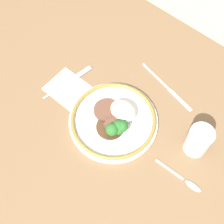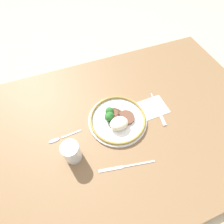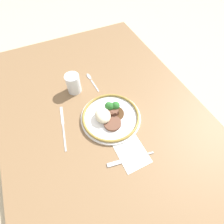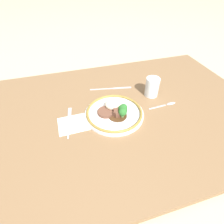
{
  "view_description": "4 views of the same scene",
  "coord_description": "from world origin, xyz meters",
  "px_view_note": "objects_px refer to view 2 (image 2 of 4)",
  "views": [
    {
      "loc": [
        0.27,
        -0.35,
        0.9
      ],
      "look_at": [
        -0.02,
        -0.01,
        0.07
      ],
      "focal_mm": 50.0,
      "sensor_mm": 36.0,
      "label": 1
    },
    {
      "loc": [
        0.17,
        0.36,
        0.74
      ],
      "look_at": [
        0.01,
        -0.05,
        0.08
      ],
      "focal_mm": 28.0,
      "sensor_mm": 36.0,
      "label": 2
    },
    {
      "loc": [
        -0.41,
        0.16,
        0.71
      ],
      "look_at": [
        -0.01,
        -0.03,
        0.08
      ],
      "focal_mm": 28.0,
      "sensor_mm": 36.0,
      "label": 3
    },
    {
      "loc": [
        -0.19,
        -0.6,
        0.59
      ],
      "look_at": [
        -0.03,
        -0.04,
        0.07
      ],
      "focal_mm": 28.0,
      "sensor_mm": 36.0,
      "label": 4
    }
  ],
  "objects_px": {
    "plate": "(117,119)",
    "juice_glass": "(72,153)",
    "fork": "(159,112)",
    "knife": "(125,167)",
    "spoon": "(59,139)"
  },
  "relations": [
    {
      "from": "knife",
      "to": "spoon",
      "type": "relative_size",
      "value": 1.53
    },
    {
      "from": "plate",
      "to": "knife",
      "type": "xyz_separation_m",
      "value": [
        0.05,
        0.21,
        -0.02
      ]
    },
    {
      "from": "fork",
      "to": "plate",
      "type": "bearing_deg",
      "value": -88.51
    },
    {
      "from": "plate",
      "to": "juice_glass",
      "type": "relative_size",
      "value": 2.75
    },
    {
      "from": "juice_glass",
      "to": "knife",
      "type": "height_order",
      "value": "juice_glass"
    },
    {
      "from": "knife",
      "to": "spoon",
      "type": "bearing_deg",
      "value": -33.2
    },
    {
      "from": "plate",
      "to": "juice_glass",
      "type": "distance_m",
      "value": 0.25
    },
    {
      "from": "plate",
      "to": "juice_glass",
      "type": "height_order",
      "value": "juice_glass"
    },
    {
      "from": "juice_glass",
      "to": "fork",
      "type": "bearing_deg",
      "value": -171.24
    },
    {
      "from": "plate",
      "to": "spoon",
      "type": "xyz_separation_m",
      "value": [
        0.28,
        -0.01,
        -0.02
      ]
    },
    {
      "from": "juice_glass",
      "to": "fork",
      "type": "relative_size",
      "value": 0.51
    },
    {
      "from": "knife",
      "to": "fork",
      "type": "bearing_deg",
      "value": -134.28
    },
    {
      "from": "juice_glass",
      "to": "spoon",
      "type": "bearing_deg",
      "value": -66.4
    },
    {
      "from": "plate",
      "to": "juice_glass",
      "type": "xyz_separation_m",
      "value": [
        0.23,
        0.09,
        0.03
      ]
    },
    {
      "from": "knife",
      "to": "spoon",
      "type": "distance_m",
      "value": 0.31
    }
  ]
}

